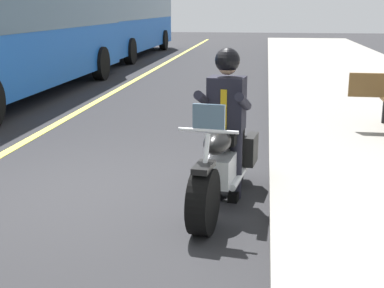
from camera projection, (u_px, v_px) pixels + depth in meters
ground_plane at (102, 193)px, 6.33m from camera, size 80.00×80.00×0.00m
motorcycle_main at (222, 165)px, 5.89m from camera, size 2.22×0.78×1.26m
rider_main at (226, 111)px, 5.92m from camera, size 0.67×0.61×1.74m
bus_near at (2, 20)px, 12.25m from camera, size 11.05×2.70×3.30m
bus_far at (121, 13)px, 23.11m from camera, size 11.05×2.70×3.30m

